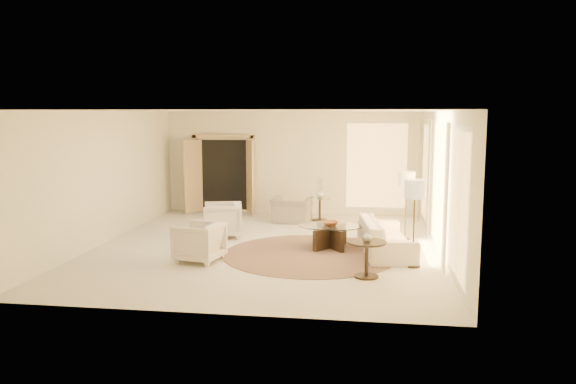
# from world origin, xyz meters

# --- Properties ---
(room) EXTENTS (7.04, 8.04, 2.83)m
(room) POSITION_xyz_m (0.00, 0.00, 1.40)
(room) COLOR silver
(room) RESTS_ON ground
(windows_right) EXTENTS (0.10, 6.40, 2.40)m
(windows_right) POSITION_xyz_m (3.45, 0.10, 1.35)
(windows_right) COLOR #FABF64
(windows_right) RESTS_ON room
(window_back_corner) EXTENTS (1.70, 0.10, 2.40)m
(window_back_corner) POSITION_xyz_m (2.30, 3.95, 1.35)
(window_back_corner) COLOR #FABF64
(window_back_corner) RESTS_ON room
(curtains_right) EXTENTS (0.06, 5.20, 2.60)m
(curtains_right) POSITION_xyz_m (3.40, 1.00, 1.30)
(curtains_right) COLOR tan
(curtains_right) RESTS_ON room
(french_doors) EXTENTS (1.95, 0.66, 2.16)m
(french_doors) POSITION_xyz_m (-1.90, 3.82, 1.07)
(french_doors) COLOR tan
(french_doors) RESTS_ON room
(area_rug) EXTENTS (4.08, 4.08, 0.01)m
(area_rug) POSITION_xyz_m (0.98, -0.52, 0.01)
(area_rug) COLOR #493025
(area_rug) RESTS_ON room
(sofa) EXTENTS (1.16, 2.36, 0.66)m
(sofa) POSITION_xyz_m (2.44, -0.17, 0.33)
(sofa) COLOR white
(sofa) RESTS_ON room
(armchair_left) EXTENTS (0.95, 0.98, 0.85)m
(armchair_left) POSITION_xyz_m (-1.13, 0.78, 0.42)
(armchair_left) COLOR white
(armchair_left) RESTS_ON room
(armchair_right) EXTENTS (0.87, 0.91, 0.80)m
(armchair_right) POSITION_xyz_m (-1.04, -1.32, 0.40)
(armchair_right) COLOR white
(armchair_right) RESTS_ON room
(accent_chair) EXTENTS (1.01, 0.70, 0.84)m
(accent_chair) POSITION_xyz_m (0.17, 2.68, 0.42)
(accent_chair) COLOR gray
(accent_chair) RESTS_ON room
(coffee_table) EXTENTS (1.33, 1.33, 0.48)m
(coffee_table) POSITION_xyz_m (1.32, 0.04, 0.30)
(coffee_table) COLOR black
(coffee_table) RESTS_ON room
(end_table) EXTENTS (0.66, 0.66, 0.62)m
(end_table) POSITION_xyz_m (2.07, -1.94, 0.43)
(end_table) COLOR black
(end_table) RESTS_ON room
(side_table) EXTENTS (0.52, 0.52, 0.61)m
(side_table) POSITION_xyz_m (0.86, 2.97, 0.37)
(side_table) COLOR #31261B
(side_table) RESTS_ON room
(floor_lamp_near) EXTENTS (0.37, 0.37, 1.51)m
(floor_lamp_near) POSITION_xyz_m (2.90, 1.02, 1.28)
(floor_lamp_near) COLOR #31261B
(floor_lamp_near) RESTS_ON room
(floor_lamp_far) EXTENTS (0.38, 0.38, 1.58)m
(floor_lamp_far) POSITION_xyz_m (2.90, -1.15, 1.35)
(floor_lamp_far) COLOR #31261B
(floor_lamp_far) RESTS_ON room
(bowl) EXTENTS (0.44, 0.44, 0.08)m
(bowl) POSITION_xyz_m (1.32, 0.04, 0.52)
(bowl) COLOR brown
(bowl) RESTS_ON coffee_table
(end_vase) EXTENTS (0.18, 0.18, 0.17)m
(end_vase) POSITION_xyz_m (2.07, -1.94, 0.70)
(end_vase) COLOR silver
(end_vase) RESTS_ON end_table
(side_vase) EXTENTS (0.25, 0.25, 0.24)m
(side_vase) POSITION_xyz_m (0.86, 2.97, 0.72)
(side_vase) COLOR silver
(side_vase) RESTS_ON side_table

